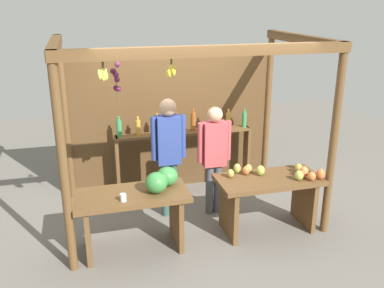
% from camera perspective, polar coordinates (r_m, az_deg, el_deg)
% --- Properties ---
extents(ground_plane, '(12.00, 12.00, 0.00)m').
position_cam_1_polar(ground_plane, '(6.21, -0.47, -9.19)').
color(ground_plane, slate).
rests_on(ground_plane, ground).
extents(market_stall, '(3.36, 2.04, 2.47)m').
position_cam_1_polar(market_stall, '(6.12, -1.69, 4.71)').
color(market_stall, brown).
rests_on(market_stall, ground).
extents(fruit_counter_left, '(1.36, 0.64, 1.00)m').
position_cam_1_polar(fruit_counter_left, '(5.16, -7.06, -7.70)').
color(fruit_counter_left, brown).
rests_on(fruit_counter_left, ground).
extents(fruit_counter_right, '(1.36, 0.64, 0.90)m').
position_cam_1_polar(fruit_counter_right, '(5.63, 10.45, -6.11)').
color(fruit_counter_right, brown).
rests_on(fruit_counter_right, ground).
extents(bottle_shelf_unit, '(2.15, 0.22, 1.35)m').
position_cam_1_polar(bottle_shelf_unit, '(6.55, -1.06, 0.18)').
color(bottle_shelf_unit, brown).
rests_on(bottle_shelf_unit, ground).
extents(vendor_man, '(0.48, 0.23, 1.70)m').
position_cam_1_polar(vendor_man, '(5.74, -3.18, -0.43)').
color(vendor_man, '#325446').
rests_on(vendor_man, ground).
extents(vendor_woman, '(0.48, 0.21, 1.57)m').
position_cam_1_polar(vendor_woman, '(5.84, 3.02, -0.99)').
color(vendor_woman, '#474A4F').
rests_on(vendor_woman, ground).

